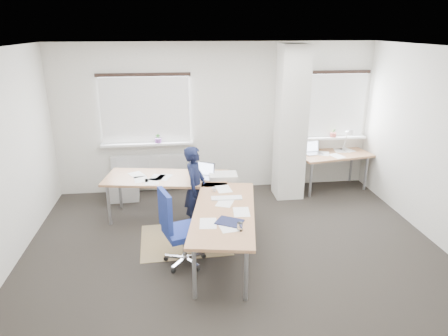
{
  "coord_description": "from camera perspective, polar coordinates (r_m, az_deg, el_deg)",
  "views": [
    {
      "loc": [
        -0.76,
        -4.89,
        3.05
      ],
      "look_at": [
        -0.05,
        0.9,
        0.97
      ],
      "focal_mm": 32.0,
      "sensor_mm": 36.0,
      "label": 1
    }
  ],
  "objects": [
    {
      "name": "ground",
      "position": [
        5.82,
        1.56,
        -12.05
      ],
      "size": [
        6.0,
        6.0,
        0.0
      ],
      "primitive_type": "plane",
      "color": "black",
      "rests_on": "ground"
    },
    {
      "name": "room_shell",
      "position": [
        5.58,
        2.9,
        6.07
      ],
      "size": [
        6.04,
        5.04,
        2.82
      ],
      "color": "beige",
      "rests_on": "ground"
    },
    {
      "name": "floor_mat",
      "position": [
        6.16,
        -5.61,
        -10.14
      ],
      "size": [
        1.36,
        1.17,
        0.01
      ],
      "primitive_type": "cube",
      "rotation": [
        0.0,
        0.0,
        0.05
      ],
      "color": "olive",
      "rests_on": "ground"
    },
    {
      "name": "white_crate",
      "position": [
        7.65,
        -14.16,
        -3.17
      ],
      "size": [
        0.58,
        0.42,
        0.33
      ],
      "primitive_type": "cube",
      "rotation": [
        0.0,
        0.0,
        0.06
      ],
      "color": "white",
      "rests_on": "ground"
    },
    {
      "name": "desk_main",
      "position": [
        5.97,
        -4.02,
        -3.74
      ],
      "size": [
        2.4,
        2.98,
        0.96
      ],
      "rotation": [
        0.0,
        0.0,
        -0.17
      ],
      "color": "#986341",
      "rests_on": "ground"
    },
    {
      "name": "desk_side",
      "position": [
        8.02,
        15.35,
        1.72
      ],
      "size": [
        1.5,
        0.93,
        1.22
      ],
      "rotation": [
        0.0,
        0.0,
        0.17
      ],
      "color": "#986341",
      "rests_on": "ground"
    },
    {
      "name": "task_chair",
      "position": [
        5.45,
        -6.1,
        -10.74
      ],
      "size": [
        0.63,
        0.61,
        1.1
      ],
      "rotation": [
        0.0,
        0.0,
        0.32
      ],
      "color": "navy",
      "rests_on": "ground"
    },
    {
      "name": "person",
      "position": [
        6.28,
        -4.16,
        -2.77
      ],
      "size": [
        0.45,
        0.56,
        1.33
      ],
      "primitive_type": "imported",
      "rotation": [
        0.0,
        0.0,
        1.27
      ],
      "color": "black",
      "rests_on": "ground"
    }
  ]
}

